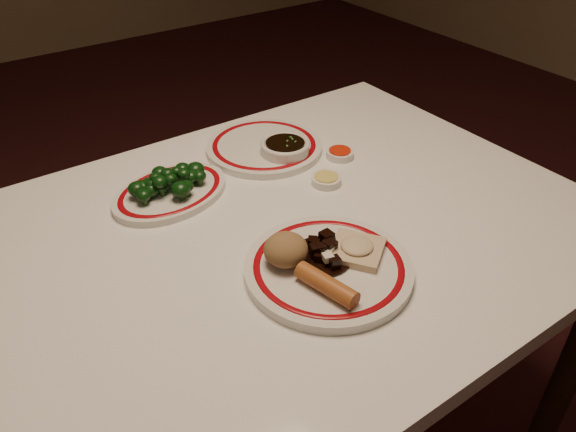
% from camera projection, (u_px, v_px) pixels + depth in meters
% --- Properties ---
extents(dining_table, '(1.20, 0.90, 0.75)m').
position_uv_depth(dining_table, '(283.00, 262.00, 1.13)').
color(dining_table, white).
rests_on(dining_table, ground).
extents(main_plate, '(0.31, 0.31, 0.02)m').
position_uv_depth(main_plate, '(328.00, 268.00, 0.96)').
color(main_plate, silver).
rests_on(main_plate, dining_table).
extents(rice_mound, '(0.08, 0.08, 0.05)m').
position_uv_depth(rice_mound, '(286.00, 250.00, 0.94)').
color(rice_mound, olive).
rests_on(rice_mound, main_plate).
extents(spring_roll, '(0.05, 0.12, 0.03)m').
position_uv_depth(spring_roll, '(327.00, 285.00, 0.89)').
color(spring_roll, '#A95E29').
rests_on(spring_roll, main_plate).
extents(fried_wonton, '(0.12, 0.12, 0.02)m').
position_uv_depth(fried_wonton, '(357.00, 249.00, 0.97)').
color(fried_wonton, '#CCB590').
rests_on(fried_wonton, main_plate).
extents(stirfry_heap, '(0.11, 0.11, 0.03)m').
position_uv_depth(stirfry_heap, '(323.00, 251.00, 0.96)').
color(stirfry_heap, black).
rests_on(stirfry_heap, main_plate).
extents(broccoli_plate, '(0.29, 0.26, 0.02)m').
position_uv_depth(broccoli_plate, '(170.00, 192.00, 1.15)').
color(broccoli_plate, silver).
rests_on(broccoli_plate, dining_table).
extents(broccoli_pile, '(0.17, 0.11, 0.05)m').
position_uv_depth(broccoli_pile, '(166.00, 181.00, 1.13)').
color(broccoli_pile, '#23471C').
rests_on(broccoli_pile, broccoli_plate).
extents(soy_bowl, '(0.11, 0.11, 0.04)m').
position_uv_depth(soy_bowl, '(285.00, 151.00, 1.27)').
color(soy_bowl, silver).
rests_on(soy_bowl, dining_table).
extents(sweet_sour_dish, '(0.06, 0.06, 0.02)m').
position_uv_depth(sweet_sour_dish, '(340.00, 154.00, 1.28)').
color(sweet_sour_dish, silver).
rests_on(sweet_sour_dish, dining_table).
extents(mustard_dish, '(0.06, 0.06, 0.02)m').
position_uv_depth(mustard_dish, '(326.00, 180.00, 1.19)').
color(mustard_dish, silver).
rests_on(mustard_dish, dining_table).
extents(far_plate, '(0.31, 0.31, 0.02)m').
position_uv_depth(far_plate, '(264.00, 147.00, 1.31)').
color(far_plate, silver).
rests_on(far_plate, dining_table).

